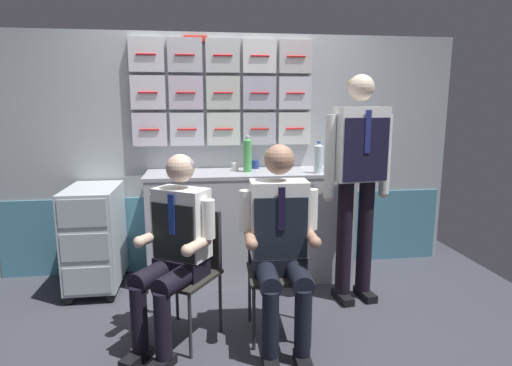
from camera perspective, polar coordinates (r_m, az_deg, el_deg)
The scene contains 15 objects.
ground at distance 2.96m, azimuth -1.29°, elevation -21.11°, with size 4.80×4.80×0.04m, color #363840.
galley_bulkhead at distance 3.91m, azimuth -3.66°, elevation 4.19°, with size 4.20×0.14×2.15m.
galley_counter at distance 3.77m, azimuth -0.77°, elevation -5.66°, with size 1.78×0.53×0.96m.
service_trolley at distance 3.78m, azimuth -20.86°, elevation -6.58°, with size 0.40×0.65×0.87m.
folding_chair_left at distance 2.91m, azimuth -8.88°, elevation -10.06°, with size 0.55×0.55×0.84m.
crew_member_left at distance 2.73m, azimuth -10.92°, elevation -8.04°, with size 0.59×0.66×1.23m.
folding_chair_right at distance 2.93m, azimuth 2.80°, elevation -9.79°, with size 0.42×0.42×0.84m.
crew_member_right at distance 2.72m, azimuth 3.30°, elevation -7.09°, with size 0.51×0.64×1.29m.
crew_member_standing at distance 3.31m, azimuth 13.54°, elevation 2.01°, with size 0.55×0.31×1.75m.
water_bottle_clear at distance 3.63m, azimuth -1.15°, elevation 3.84°, with size 0.07×0.07×0.31m.
water_bottle_short at distance 3.73m, azimuth 10.47°, elevation 3.84°, with size 0.07×0.07×0.31m.
water_bottle_blue_cap at distance 3.60m, azimuth 8.41°, elevation 3.34°, with size 0.08×0.08×0.27m.
coffee_cup_white at distance 3.70m, azimuth -2.88°, elevation 2.20°, with size 0.06×0.06×0.07m.
coffee_cup_spare at distance 3.49m, azimuth -11.10°, elevation 1.56°, with size 0.06×0.06×0.08m.
paper_cup_tan at distance 3.84m, azimuth -0.12°, elevation 2.56°, with size 0.07×0.07×0.08m.
Camera 1 is at (-0.27, -2.51, 1.54)m, focal length 29.73 mm.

